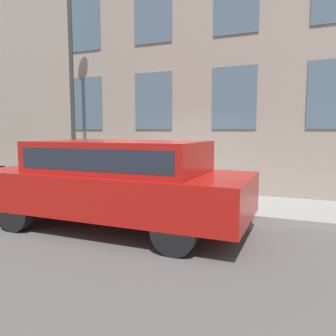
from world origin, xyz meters
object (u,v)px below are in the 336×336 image
(fire_hydrant, at_px, (161,187))
(parked_truck_red_near, at_px, (116,178))
(street_lamp, at_px, (71,46))
(person, at_px, (176,172))

(fire_hydrant, relative_size, parked_truck_red_near, 0.14)
(parked_truck_red_near, distance_m, street_lamp, 4.83)
(fire_hydrant, xyz_separation_m, street_lamp, (0.46, 2.93, 3.73))
(fire_hydrant, bearing_deg, parked_truck_red_near, 174.59)
(fire_hydrant, relative_size, person, 0.59)
(fire_hydrant, height_order, street_lamp, street_lamp)
(parked_truck_red_near, bearing_deg, fire_hydrant, -5.41)
(street_lamp, bearing_deg, person, -97.00)
(parked_truck_red_near, bearing_deg, person, -16.51)
(parked_truck_red_near, xyz_separation_m, street_lamp, (2.22, 2.76, 3.27))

